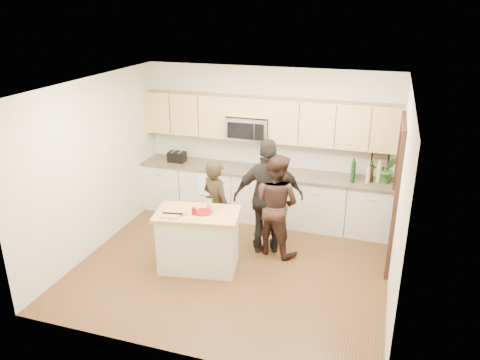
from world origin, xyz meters
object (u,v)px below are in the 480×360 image
(woman_left, at_px, (216,206))
(woman_right, at_px, (268,197))
(woman_center, at_px, (275,204))
(toaster, at_px, (177,157))
(island, at_px, (198,240))

(woman_left, relative_size, woman_right, 0.82)
(woman_right, bearing_deg, woman_center, 158.59)
(toaster, xyz_separation_m, woman_left, (1.25, -1.30, -0.28))
(island, distance_m, woman_left, 0.66)
(island, relative_size, woman_right, 0.71)
(island, relative_size, toaster, 4.19)
(island, distance_m, woman_center, 1.30)
(toaster, distance_m, woman_left, 1.83)
(island, distance_m, woman_right, 1.26)
(island, height_order, toaster, toaster)
(island, bearing_deg, toaster, 112.63)
(island, relative_size, woman_left, 0.86)
(woman_right, bearing_deg, toaster, -45.85)
(woman_left, bearing_deg, toaster, -16.67)
(island, xyz_separation_m, woman_right, (0.84, 0.81, 0.47))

